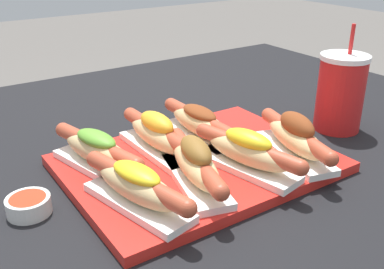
# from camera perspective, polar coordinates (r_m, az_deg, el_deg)

# --- Properties ---
(serving_tray) EXTENTS (0.45, 0.34, 0.02)m
(serving_tray) POSITION_cam_1_polar(r_m,az_deg,el_deg) (0.80, 0.80, -3.71)
(serving_tray) COLOR red
(serving_tray) RESTS_ON patio_table
(hot_dog_0) EXTENTS (0.10, 0.22, 0.07)m
(hot_dog_0) POSITION_cam_1_polar(r_m,az_deg,el_deg) (0.65, -6.99, -6.55)
(hot_dog_0) COLOR white
(hot_dog_0) RESTS_ON serving_tray
(hot_dog_1) EXTENTS (0.10, 0.22, 0.08)m
(hot_dog_1) POSITION_cam_1_polar(r_m,az_deg,el_deg) (0.70, 0.47, -3.75)
(hot_dog_1) COLOR white
(hot_dog_1) RESTS_ON serving_tray
(hot_dog_2) EXTENTS (0.10, 0.22, 0.07)m
(hot_dog_2) POSITION_cam_1_polar(r_m,az_deg,el_deg) (0.75, 7.08, -2.17)
(hot_dog_2) COLOR white
(hot_dog_2) RESTS_ON serving_tray
(hot_dog_3) EXTENTS (0.10, 0.22, 0.08)m
(hot_dog_3) POSITION_cam_1_polar(r_m,az_deg,el_deg) (0.81, 13.04, -0.35)
(hot_dog_3) COLOR white
(hot_dog_3) RESTS_ON serving_tray
(hot_dog_4) EXTENTS (0.10, 0.22, 0.07)m
(hot_dog_4) POSITION_cam_1_polar(r_m,az_deg,el_deg) (0.76, -11.94, -2.00)
(hot_dog_4) COLOR white
(hot_dog_4) RESTS_ON serving_tray
(hot_dog_5) EXTENTS (0.06, 0.23, 0.07)m
(hot_dog_5) POSITION_cam_1_polar(r_m,az_deg,el_deg) (0.81, -4.45, 0.02)
(hot_dog_5) COLOR white
(hot_dog_5) RESTS_ON serving_tray
(hot_dog_6) EXTENTS (0.06, 0.23, 0.07)m
(hot_dog_6) POSITION_cam_1_polar(r_m,az_deg,el_deg) (0.86, 0.93, 1.44)
(hot_dog_6) COLOR white
(hot_dog_6) RESTS_ON serving_tray
(sauce_bowl) EXTENTS (0.07, 0.07, 0.03)m
(sauce_bowl) POSITION_cam_1_polar(r_m,az_deg,el_deg) (0.71, -20.05, -8.36)
(sauce_bowl) COLOR silver
(sauce_bowl) RESTS_ON patio_table
(drink_cup) EXTENTS (0.10, 0.10, 0.22)m
(drink_cup) POSITION_cam_1_polar(r_m,az_deg,el_deg) (0.98, 18.33, 5.07)
(drink_cup) COLOR red
(drink_cup) RESTS_ON patio_table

